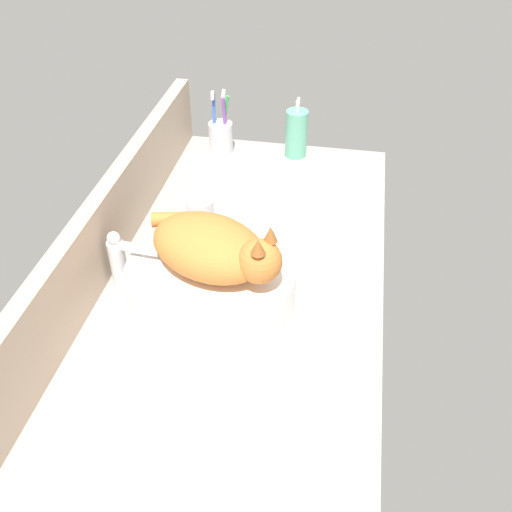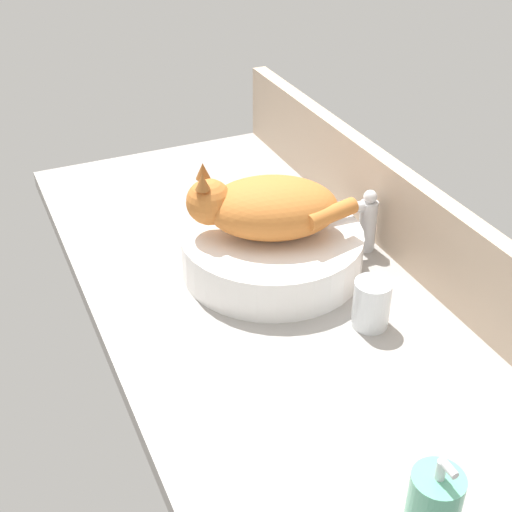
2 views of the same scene
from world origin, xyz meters
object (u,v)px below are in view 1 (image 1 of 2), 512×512
at_px(sink_basin, 211,283).
at_px(cat, 215,248).
at_px(water_glass, 201,217).
at_px(faucet, 122,257).
at_px(toothbrush_cup, 221,135).
at_px(soap_dispenser, 296,133).

distance_m(sink_basin, cat, 0.10).
distance_m(cat, water_glass, 0.28).
height_order(faucet, toothbrush_cup, toothbrush_cup).
xyz_separation_m(sink_basin, cat, (-0.00, -0.01, 0.10)).
xyz_separation_m(sink_basin, faucet, (0.01, 0.20, 0.03)).
xyz_separation_m(soap_dispenser, toothbrush_cup, (-0.01, 0.22, -0.02)).
bearing_deg(cat, faucet, 85.23).
relative_size(sink_basin, water_glass, 3.94).
height_order(cat, soap_dispenser, cat).
height_order(sink_basin, water_glass, water_glass).
height_order(sink_basin, cat, cat).
relative_size(sink_basin, toothbrush_cup, 1.90).
relative_size(cat, toothbrush_cup, 1.61).
xyz_separation_m(sink_basin, soap_dispenser, (0.65, -0.10, 0.03)).
bearing_deg(water_glass, toothbrush_cup, 6.22).
distance_m(faucet, water_glass, 0.25).
xyz_separation_m(toothbrush_cup, water_glass, (-0.41, -0.04, -0.01)).
bearing_deg(toothbrush_cup, water_glass, -173.78).
height_order(faucet, water_glass, faucet).
bearing_deg(toothbrush_cup, faucet, 173.64).
relative_size(soap_dispenser, toothbrush_cup, 0.92).
height_order(soap_dispenser, water_glass, soap_dispenser).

